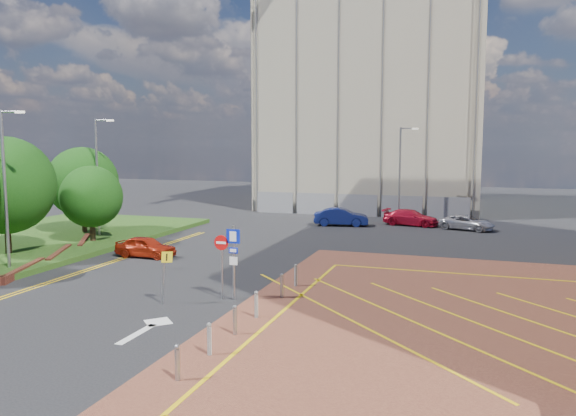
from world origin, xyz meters
The scene contains 17 objects.
ground centered at (0.00, 0.00, 0.00)m, with size 140.00×140.00×0.00m, color black.
retaining_wall centered at (-11.80, 2.00, 0.20)m, with size 6.06×20.33×0.40m.
tree_b centered at (-15.50, 5.00, 4.24)m, with size 5.60×5.60×6.74m.
tree_c centered at (-13.50, 10.00, 3.19)m, with size 4.00×4.00×4.90m.
tree_d centered at (-16.50, 13.00, 3.87)m, with size 5.00×5.00×6.08m.
lamp_left_near centered at (-12.42, 2.00, 4.66)m, with size 1.53×0.16×8.00m.
lamp_left_far centered at (-14.42, 12.00, 4.66)m, with size 1.53×0.16×8.00m.
lamp_back centered at (4.08, 28.00, 4.36)m, with size 1.53×0.16×8.00m.
sign_cluster centered at (0.30, 0.98, 1.95)m, with size 1.17×0.12×3.20m.
warning_sign centered at (-1.95, -0.47, 1.43)m, with size 0.53×0.37×2.24m.
bollard_row centered at (2.30, -1.67, 0.47)m, with size 0.14×11.14×0.90m.
construction_building centered at (0.00, 40.00, 11.00)m, with size 21.20×19.20×22.00m, color #AEA68F.
construction_fence centered at (1.00, 30.00, 1.00)m, with size 21.60×0.06×2.00m, color gray.
car_red_left centered at (-8.09, 7.73, 0.61)m, with size 1.45×3.60×1.23m, color #A6220E.
car_blue_back centered at (-0.06, 23.67, 0.72)m, with size 1.52×4.35×1.43m, color navy.
car_red_back centered at (5.26, 25.60, 0.65)m, with size 1.81×4.45×1.29m, color red.
car_silver_back centered at (9.65, 24.56, 0.56)m, with size 1.87×4.07×1.13m, color #BAB9C1.
Camera 1 is at (9.97, -20.32, 6.62)m, focal length 35.00 mm.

